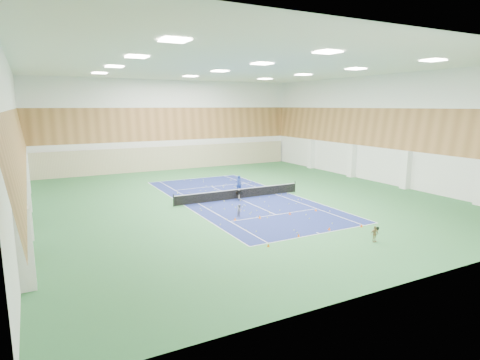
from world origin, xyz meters
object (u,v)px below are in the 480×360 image
Objects in this scene: tennis_net at (239,193)px; coach at (239,183)px; child_court at (240,211)px; ball_cart at (239,196)px; child_apron at (375,234)px.

coach is at bearing 62.85° from tennis_net.
tennis_net is at bearing 36.04° from child_court.
ball_cart is (-1.79, -3.51, -0.40)m from coach.
child_court is (-4.31, -8.43, -0.33)m from coach.
coach is at bearing 98.50° from child_apron.
ball_cart is (2.51, 4.92, -0.07)m from child_court.
tennis_net reaches higher than ball_cart.
child_court is (-2.82, -5.52, -0.05)m from tennis_net.
coach reaches higher than child_apron.
coach is 3.96m from ball_cart.
coach is (1.49, 2.91, 0.28)m from tennis_net.
child_court is at bearing -117.05° from tennis_net.
ball_cart is (-2.39, 14.20, -0.11)m from child_apron.
coach reaches higher than child_court.
child_apron is (0.60, -17.71, -0.30)m from coach.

